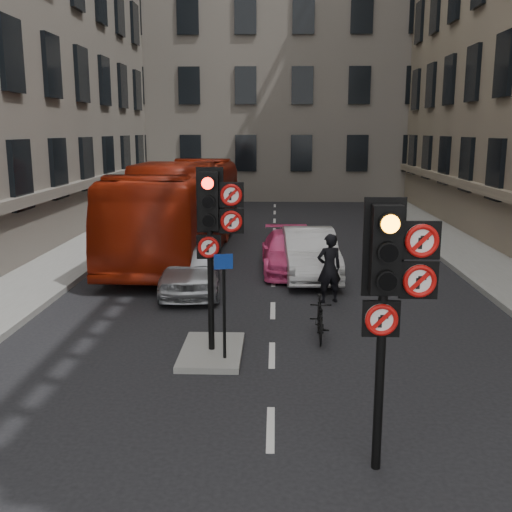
# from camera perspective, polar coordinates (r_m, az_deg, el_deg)

# --- Properties ---
(pavement_left) EXTENTS (3.00, 50.00, 0.16)m
(pavement_left) POSITION_cam_1_polar(r_m,az_deg,el_deg) (20.08, -19.34, -1.15)
(pavement_left) COLOR gray
(pavement_left) RESTS_ON ground
(pavement_right) EXTENTS (3.00, 50.00, 0.16)m
(pavement_right) POSITION_cam_1_polar(r_m,az_deg,el_deg) (20.04, 22.75, -1.43)
(pavement_right) COLOR gray
(pavement_right) RESTS_ON ground
(centre_island) EXTENTS (1.20, 2.00, 0.12)m
(centre_island) POSITION_cam_1_polar(r_m,az_deg,el_deg) (12.09, -4.24, -9.07)
(centre_island) COLOR gray
(centre_island) RESTS_ON ground
(building_far) EXTENTS (30.00, 14.00, 20.00)m
(building_far) POSITION_cam_1_polar(r_m,az_deg,el_deg) (44.58, 1.92, 19.14)
(building_far) COLOR #6C645B
(building_far) RESTS_ON ground
(signal_near) EXTENTS (0.91, 0.40, 3.58)m
(signal_near) POSITION_cam_1_polar(r_m,az_deg,el_deg) (7.57, 12.76, -2.12)
(signal_near) COLOR black
(signal_near) RESTS_ON ground
(signal_far) EXTENTS (0.91, 0.40, 3.58)m
(signal_far) POSITION_cam_1_polar(r_m,az_deg,el_deg) (11.40, -4.01, 3.42)
(signal_far) COLOR black
(signal_far) RESTS_ON centre_island
(car_silver) EXTENTS (1.96, 4.12, 1.36)m
(car_silver) POSITION_cam_1_polar(r_m,az_deg,el_deg) (16.62, -6.23, -1.03)
(car_silver) COLOR #A8ABB0
(car_silver) RESTS_ON ground
(car_white) EXTENTS (1.75, 4.45, 1.44)m
(car_white) POSITION_cam_1_polar(r_m,az_deg,el_deg) (18.22, 5.10, 0.27)
(car_white) COLOR silver
(car_white) RESTS_ON ground
(car_pink) EXTENTS (1.87, 4.26, 1.22)m
(car_pink) POSITION_cam_1_polar(r_m,az_deg,el_deg) (18.93, 3.20, 0.40)
(car_pink) COLOR #EF4689
(car_pink) RESTS_ON ground
(bus_red) EXTENTS (3.27, 11.92, 3.29)m
(bus_red) POSITION_cam_1_polar(r_m,az_deg,el_deg) (21.55, -7.12, 4.52)
(bus_red) COLOR maroon
(bus_red) RESTS_ON ground
(motorcycle) EXTENTS (0.47, 1.54, 0.92)m
(motorcycle) POSITION_cam_1_polar(r_m,az_deg,el_deg) (12.87, 6.09, -5.90)
(motorcycle) COLOR black
(motorcycle) RESTS_ON ground
(motorcyclist) EXTENTS (0.75, 0.60, 1.80)m
(motorcyclist) POSITION_cam_1_polar(r_m,az_deg,el_deg) (15.49, 6.98, -1.16)
(motorcyclist) COLOR black
(motorcyclist) RESTS_ON ground
(info_sign) EXTENTS (0.35, 0.14, 2.03)m
(info_sign) POSITION_cam_1_polar(r_m,az_deg,el_deg) (11.17, -3.08, -3.41)
(info_sign) COLOR black
(info_sign) RESTS_ON centre_island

